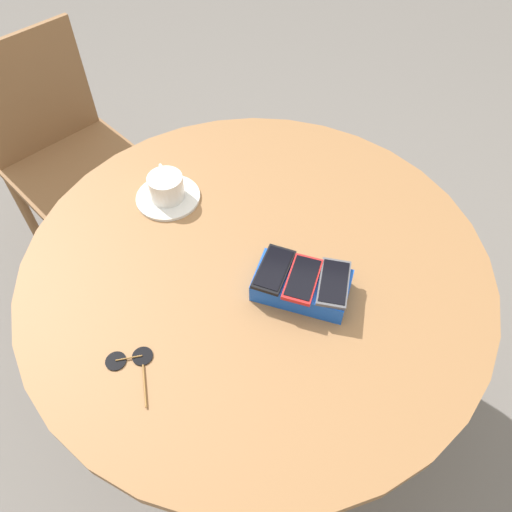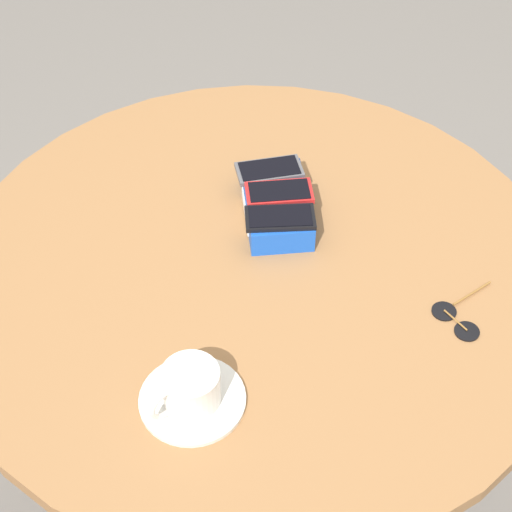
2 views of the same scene
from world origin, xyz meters
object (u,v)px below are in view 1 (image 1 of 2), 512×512
(round_table, at_px, (256,288))
(saucer, at_px, (168,197))
(phone_gray, at_px, (334,283))
(chair_near_window, at_px, (71,160))
(phone_black, at_px, (274,269))
(phone_red, at_px, (303,279))
(phone_box, at_px, (302,285))
(sunglasses, at_px, (131,362))
(coffee_cup, at_px, (166,186))

(round_table, height_order, saucer, saucer)
(phone_gray, xyz_separation_m, chair_near_window, (0.96, -0.62, -0.33))
(phone_black, bearing_deg, chair_near_window, -36.23)
(round_table, height_order, phone_red, phone_red)
(round_table, xyz_separation_m, chair_near_window, (0.78, -0.55, -0.17))
(phone_box, height_order, phone_red, phone_red)
(phone_black, xyz_separation_m, sunglasses, (0.25, 0.24, -0.05))
(phone_gray, height_order, phone_red, same)
(phone_red, bearing_deg, sunglasses, 35.54)
(saucer, height_order, coffee_cup, coffee_cup)
(phone_red, height_order, saucer, phone_red)
(phone_black, relative_size, saucer, 0.81)
(sunglasses, distance_m, chair_near_window, 1.06)
(saucer, distance_m, sunglasses, 0.46)
(phone_black, relative_size, sunglasses, 1.08)
(saucer, bearing_deg, phone_box, 148.44)
(phone_box, distance_m, chair_near_window, 1.13)
(coffee_cup, bearing_deg, saucer, 117.83)
(phone_red, height_order, phone_black, same)
(round_table, distance_m, coffee_cup, 0.34)
(round_table, height_order, coffee_cup, coffee_cup)
(phone_gray, distance_m, chair_near_window, 1.19)
(round_table, relative_size, phone_box, 5.04)
(phone_gray, relative_size, phone_red, 0.97)
(coffee_cup, bearing_deg, sunglasses, 97.33)
(saucer, bearing_deg, phone_black, 144.67)
(phone_red, height_order, coffee_cup, coffee_cup)
(round_table, xyz_separation_m, phone_black, (-0.05, 0.06, 0.16))
(saucer, distance_m, coffee_cup, 0.04)
(round_table, relative_size, phone_black, 8.20)
(phone_gray, bearing_deg, coffee_cup, -28.01)
(phone_black, relative_size, chair_near_window, 0.15)
(round_table, xyz_separation_m, phone_gray, (-0.18, 0.07, 0.16))
(phone_gray, bearing_deg, saucer, -27.84)
(phone_black, distance_m, chair_near_window, 1.08)
(phone_box, xyz_separation_m, saucer, (0.37, -0.23, -0.02))
(phone_black, xyz_separation_m, saucer, (0.31, -0.22, -0.05))
(phone_red, bearing_deg, chair_near_window, -34.87)
(phone_red, height_order, sunglasses, phone_red)
(phone_red, relative_size, saucer, 0.78)
(round_table, distance_m, saucer, 0.32)
(coffee_cup, relative_size, sunglasses, 0.93)
(round_table, relative_size, phone_red, 8.46)
(phone_box, distance_m, saucer, 0.44)
(saucer, xyz_separation_m, sunglasses, (-0.06, 0.46, -0.00))
(phone_box, xyz_separation_m, coffee_cup, (0.37, -0.23, 0.02))
(coffee_cup, height_order, chair_near_window, chair_near_window)
(round_table, bearing_deg, sunglasses, 55.79)
(phone_red, bearing_deg, phone_black, -13.19)
(phone_black, bearing_deg, sunglasses, 43.79)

